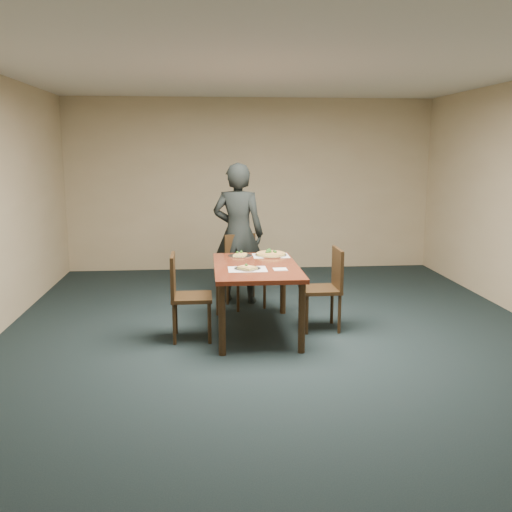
{
  "coord_description": "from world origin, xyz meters",
  "views": [
    {
      "loc": [
        -0.74,
        -5.41,
        1.98
      ],
      "look_at": [
        -0.21,
        0.59,
        0.85
      ],
      "focal_mm": 40.0,
      "sensor_mm": 36.0,
      "label": 1
    }
  ],
  "objects": [
    {
      "name": "placemat_main",
      "position": [
        0.01,
        1.12,
        0.75
      ],
      "size": [
        0.42,
        0.32,
        0.0
      ],
      "primitive_type": "cube",
      "color": "white",
      "rests_on": "dining_table"
    },
    {
      "name": "diner",
      "position": [
        -0.33,
        1.88,
        0.91
      ],
      "size": [
        0.75,
        0.59,
        1.82
      ],
      "primitive_type": "imported",
      "rotation": [
        0.0,
        0.0,
        2.87
      ],
      "color": "black",
      "rests_on": "ground"
    },
    {
      "name": "chair_right",
      "position": [
        0.58,
        0.64,
        0.52
      ],
      "size": [
        0.42,
        0.42,
        0.91
      ],
      "rotation": [
        0.0,
        0.0,
        -1.56
      ],
      "color": "black",
      "rests_on": "ground"
    },
    {
      "name": "dining_table",
      "position": [
        -0.21,
        0.59,
        0.66
      ],
      "size": [
        0.9,
        1.5,
        0.75
      ],
      "color": "#521D10",
      "rests_on": "ground"
    },
    {
      "name": "ground",
      "position": [
        0.0,
        0.0,
        0.0
      ],
      "size": [
        8.0,
        8.0,
        0.0
      ],
      "primitive_type": "plane",
      "color": "black",
      "rests_on": "ground"
    },
    {
      "name": "chair_left",
      "position": [
        -0.98,
        0.42,
        0.52
      ],
      "size": [
        0.42,
        0.42,
        0.91
      ],
      "rotation": [
        0.0,
        0.0,
        1.58
      ],
      "color": "black",
      "rests_on": "ground"
    },
    {
      "name": "room_shell",
      "position": [
        0.0,
        0.0,
        1.74
      ],
      "size": [
        8.0,
        8.0,
        8.0
      ],
      "color": "#C6B18A",
      "rests_on": "ground"
    },
    {
      "name": "napkin",
      "position": [
        0.02,
        0.33,
        0.75
      ],
      "size": [
        0.15,
        0.15,
        0.01
      ],
      "primitive_type": "cube",
      "rotation": [
        0.0,
        0.0,
        0.04
      ],
      "color": "white",
      "rests_on": "dining_table"
    },
    {
      "name": "placemat_near",
      "position": [
        -0.32,
        0.38,
        0.75
      ],
      "size": [
        0.4,
        0.3,
        0.0
      ],
      "primitive_type": "cube",
      "color": "white",
      "rests_on": "dining_table"
    },
    {
      "name": "chair_far",
      "position": [
        -0.28,
        1.7,
        0.52
      ],
      "size": [
        0.53,
        0.53,
        0.91
      ],
      "rotation": [
        0.0,
        0.0,
        0.33
      ],
      "color": "black",
      "rests_on": "ground"
    },
    {
      "name": "pizza_pan",
      "position": [
        0.01,
        1.12,
        0.77
      ],
      "size": [
        0.37,
        0.37,
        0.07
      ],
      "color": "silver",
      "rests_on": "dining_table"
    },
    {
      "name": "slice_plate_far",
      "position": [
        -0.35,
        1.12,
        0.76
      ],
      "size": [
        0.28,
        0.28,
        0.06
      ],
      "color": "silver",
      "rests_on": "dining_table"
    },
    {
      "name": "slice_plate_near",
      "position": [
        -0.32,
        0.38,
        0.76
      ],
      "size": [
        0.28,
        0.28,
        0.05
      ],
      "color": "silver",
      "rests_on": "dining_table"
    }
  ]
}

